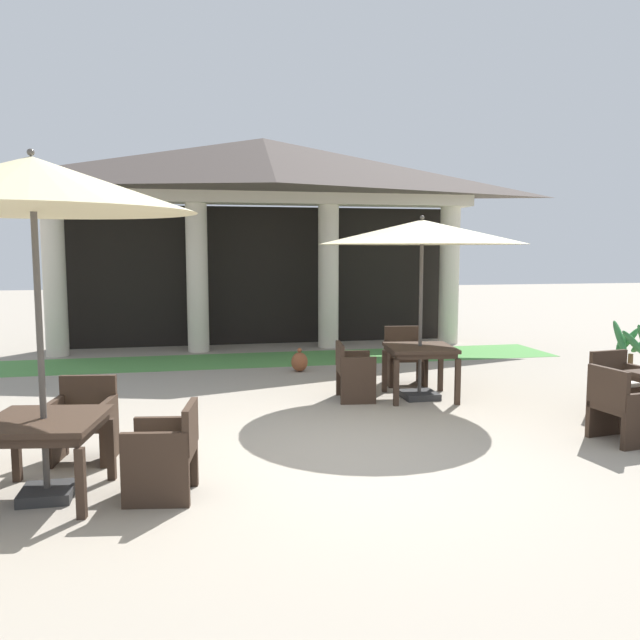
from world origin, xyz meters
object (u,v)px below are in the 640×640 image
(patio_umbrella_near_foreground, at_px, (422,233))
(patio_table_mid_left, at_px, (44,429))
(patio_table_near_foreground, at_px, (420,353))
(patio_chair_mid_left_north, at_px, (84,422))
(potted_palm_right_edge, at_px, (630,373))
(patio_chair_mid_left_east, at_px, (165,453))
(patio_chair_mid_right_north, at_px, (621,385))
(patio_chair_near_foreground_north, at_px, (405,357))
(patio_chair_near_foreground_west, at_px, (353,371))
(patio_umbrella_mid_left, at_px, (32,186))
(patio_chair_mid_right_west, at_px, (620,407))
(terracotta_urn, at_px, (299,362))

(patio_umbrella_near_foreground, distance_m, patio_table_mid_left, 5.58)
(patio_table_near_foreground, distance_m, patio_chair_mid_left_north, 4.70)
(patio_umbrella_near_foreground, relative_size, potted_palm_right_edge, 2.58)
(patio_chair_mid_left_east, distance_m, patio_chair_mid_right_north, 5.89)
(patio_chair_mid_left_north, distance_m, patio_chair_mid_right_north, 6.52)
(patio_chair_near_foreground_north, bearing_deg, patio_chair_mid_left_north, 39.48)
(patio_chair_near_foreground_west, distance_m, patio_chair_near_foreground_north, 1.37)
(patio_chair_near_foreground_west, bearing_deg, patio_umbrella_mid_left, -42.75)
(patio_chair_near_foreground_north, height_order, patio_chair_mid_left_north, patio_chair_near_foreground_north)
(patio_table_near_foreground, distance_m, patio_chair_mid_left_east, 4.60)
(patio_table_mid_left, xyz_separation_m, potted_palm_right_edge, (7.48, 2.34, -0.27))
(patio_chair_mid_right_north, relative_size, patio_chair_mid_right_west, 0.95)
(patio_chair_mid_right_north, xyz_separation_m, patio_chair_mid_right_west, (-0.78, -1.03, 0.00))
(patio_table_near_foreground, bearing_deg, patio_chair_near_foreground_west, 173.23)
(patio_chair_mid_left_north, xyz_separation_m, potted_palm_right_edge, (7.33, 1.34, -0.05))
(patio_chair_mid_right_west, bearing_deg, patio_chair_near_foreground_west, -144.89)
(patio_table_mid_left, relative_size, patio_chair_mid_left_east, 1.31)
(patio_chair_near_foreground_west, distance_m, patio_chair_mid_right_north, 3.52)
(patio_chair_mid_right_west, height_order, terracotta_urn, patio_chair_mid_right_west)
(patio_chair_mid_left_east, bearing_deg, patio_chair_mid_right_north, -65.29)
(patio_chair_near_foreground_north, relative_size, patio_table_mid_left, 0.85)
(patio_chair_near_foreground_north, height_order, patio_chair_mid_left_east, patio_chair_near_foreground_north)
(patio_chair_near_foreground_north, height_order, potted_palm_right_edge, potted_palm_right_edge)
(patio_umbrella_near_foreground, distance_m, patio_umbrella_mid_left, 5.31)
(patio_chair_mid_left_north, bearing_deg, patio_chair_near_foreground_north, -138.40)
(patio_chair_mid_left_east, height_order, terracotta_urn, patio_chair_mid_left_east)
(patio_chair_mid_left_east, relative_size, patio_chair_mid_right_north, 1.01)
(patio_chair_near_foreground_north, bearing_deg, patio_umbrella_near_foreground, 90.00)
(patio_chair_near_foreground_west, distance_m, terracotta_urn, 2.27)
(patio_umbrella_mid_left, height_order, potted_palm_right_edge, patio_umbrella_mid_left)
(patio_chair_near_foreground_west, height_order, terracotta_urn, patio_chair_near_foreground_west)
(patio_umbrella_mid_left, bearing_deg, patio_table_mid_left, 0.00)
(patio_table_mid_left, relative_size, patio_umbrella_mid_left, 0.36)
(patio_table_near_foreground, height_order, patio_umbrella_near_foreground, patio_umbrella_near_foreground)
(patio_table_near_foreground, relative_size, patio_chair_mid_right_west, 1.21)
(patio_chair_near_foreground_north, distance_m, patio_chair_mid_left_east, 5.36)
(patio_chair_mid_right_north, bearing_deg, patio_chair_mid_right_west, 44.94)
(patio_table_near_foreground, distance_m, patio_chair_near_foreground_west, 0.99)
(patio_chair_near_foreground_west, bearing_deg, patio_umbrella_near_foreground, 90.00)
(patio_chair_near_foreground_west, bearing_deg, patio_table_mid_left, -42.75)
(patio_umbrella_mid_left, bearing_deg, patio_chair_mid_left_north, 81.12)
(patio_table_mid_left, bearing_deg, terracotta_urn, 59.21)
(patio_chair_mid_left_north, relative_size, patio_chair_mid_right_west, 0.99)
(patio_chair_near_foreground_north, xyz_separation_m, patio_chair_mid_left_east, (-3.57, -3.99, -0.04))
(patio_chair_mid_left_east, bearing_deg, patio_table_mid_left, 90.00)
(patio_chair_near_foreground_north, relative_size, patio_chair_mid_left_north, 1.08)
(patio_umbrella_near_foreground, xyz_separation_m, terracotta_urn, (-1.35, 2.34, -2.19))
(patio_chair_mid_left_north, bearing_deg, terracotta_urn, -116.12)
(potted_palm_right_edge, bearing_deg, patio_chair_mid_left_east, -158.96)
(patio_chair_mid_left_north, xyz_separation_m, patio_chair_mid_right_north, (6.50, 0.45, -0.00))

